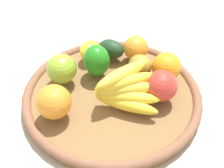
% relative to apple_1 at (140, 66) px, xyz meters
% --- Properties ---
extents(ground_plane, '(2.40, 2.40, 0.00)m').
position_rel_apple_1_xyz_m(ground_plane, '(0.08, -0.04, -0.07)').
color(ground_plane, '#BBB19E').
rests_on(ground_plane, ground).
extents(basket, '(0.47, 0.47, 0.04)m').
position_rel_apple_1_xyz_m(basket, '(0.08, -0.04, -0.05)').
color(basket, brown).
rests_on(basket, ground_plane).
extents(apple_1, '(0.09, 0.09, 0.06)m').
position_rel_apple_1_xyz_m(apple_1, '(0.00, 0.00, 0.00)').
color(apple_1, '#A68833').
rests_on(apple_1, basket).
extents(banana_bunch, '(0.16, 0.16, 0.09)m').
position_rel_apple_1_xyz_m(banana_bunch, '(0.11, 0.01, 0.01)').
color(banana_bunch, yellow).
rests_on(banana_bunch, basket).
extents(apple_0, '(0.11, 0.11, 0.08)m').
position_rel_apple_1_xyz_m(apple_0, '(0.11, -0.17, 0.01)').
color(apple_0, '#8DB831').
rests_on(apple_0, basket).
extents(bell_pepper, '(0.10, 0.10, 0.09)m').
position_rel_apple_1_xyz_m(bell_pepper, '(0.04, -0.11, 0.01)').
color(bell_pepper, '#22891E').
rests_on(bell_pepper, basket).
extents(apple_2, '(0.10, 0.10, 0.08)m').
position_rel_apple_1_xyz_m(apple_2, '(0.06, 0.08, 0.01)').
color(apple_2, red).
rests_on(apple_2, basket).
extents(orange_1, '(0.09, 0.09, 0.07)m').
position_rel_apple_1_xyz_m(orange_1, '(-0.07, -0.04, 0.00)').
color(orange_1, orange).
rests_on(orange_1, basket).
extents(lemon_0, '(0.07, 0.05, 0.05)m').
position_rel_apple_1_xyz_m(lemon_0, '(-0.01, -0.16, -0.01)').
color(lemon_0, yellow).
rests_on(lemon_0, basket).
extents(avocado, '(0.06, 0.08, 0.05)m').
position_rel_apple_1_xyz_m(avocado, '(-0.04, -0.11, -0.01)').
color(avocado, '#1F3D24').
rests_on(avocado, basket).
extents(orange_2, '(0.10, 0.10, 0.08)m').
position_rel_apple_1_xyz_m(orange_2, '(-0.02, 0.07, 0.01)').
color(orange_2, orange).
rests_on(orange_2, basket).
extents(orange_0, '(0.10, 0.10, 0.08)m').
position_rel_apple_1_xyz_m(orange_0, '(0.22, -0.12, 0.01)').
color(orange_0, orange).
rests_on(orange_0, basket).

